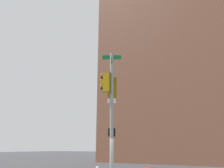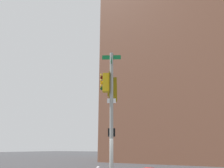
# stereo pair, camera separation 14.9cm
# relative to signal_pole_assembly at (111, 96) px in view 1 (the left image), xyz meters

# --- Properties ---
(signal_pole_assembly) EXTENTS (2.25, 3.68, 7.09)m
(signal_pole_assembly) POSITION_rel_signal_pole_assembly_xyz_m (0.00, 0.00, 0.00)
(signal_pole_assembly) COLOR gray
(signal_pole_assembly) RESTS_ON ground_plane
(building_brick_nearside) EXTENTS (25.87, 19.39, 40.05)m
(building_brick_nearside) POSITION_rel_signal_pole_assembly_xyz_m (0.17, 27.64, 15.16)
(building_brick_nearside) COLOR brown
(building_brick_nearside) RESTS_ON ground_plane
(building_brick_midblock) EXTENTS (23.04, 16.19, 48.35)m
(building_brick_midblock) POSITION_rel_signal_pole_assembly_xyz_m (-4.33, 33.79, 19.31)
(building_brick_midblock) COLOR #845B47
(building_brick_midblock) RESTS_ON ground_plane
(building_glass_tower) EXTENTS (31.43, 25.32, 77.92)m
(building_glass_tower) POSITION_rel_signal_pole_assembly_xyz_m (7.01, 58.42, 34.09)
(building_glass_tower) COLOR #8CB2C6
(building_glass_tower) RESTS_ON ground_plane
(building_brick_farside) EXTENTS (18.35, 18.08, 36.07)m
(building_brick_farside) POSITION_rel_signal_pole_assembly_xyz_m (4.23, 52.48, 13.17)
(building_brick_farside) COLOR brown
(building_brick_farside) RESTS_ON ground_plane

